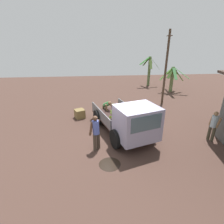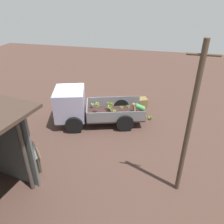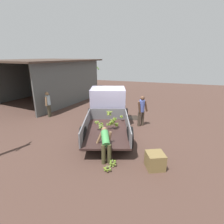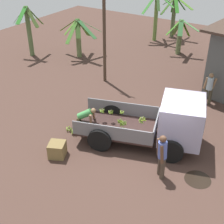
{
  "view_description": "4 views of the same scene",
  "coord_description": "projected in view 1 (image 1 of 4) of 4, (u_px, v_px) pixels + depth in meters",
  "views": [
    {
      "loc": [
        7.77,
        -1.29,
        4.9
      ],
      "look_at": [
        -0.57,
        -0.49,
        1.42
      ],
      "focal_mm": 28.0,
      "sensor_mm": 36.0,
      "label": 1
    },
    {
      "loc": [
        -4.3,
        10.48,
        6.71
      ],
      "look_at": [
        -1.89,
        0.53,
        1.0
      ],
      "focal_mm": 35.0,
      "sensor_mm": 36.0,
      "label": 2
    },
    {
      "loc": [
        -8.73,
        -2.6,
        3.82
      ],
      "look_at": [
        -1.39,
        -0.26,
        1.32
      ],
      "focal_mm": 28.0,
      "sensor_mm": 36.0,
      "label": 3
    },
    {
      "loc": [
        3.56,
        -9.22,
        7.69
      ],
      "look_at": [
        -1.84,
        -0.68,
        1.51
      ],
      "focal_mm": 50.0,
      "sensor_mm": 36.0,
      "label": 4
    }
  ],
  "objects": [
    {
      "name": "ground",
      "position": [
        122.0,
        141.0,
        9.14
      ],
      "size": [
        36.0,
        36.0,
        0.0
      ],
      "primitive_type": "plane",
      "color": "#4A332B"
    },
    {
      "name": "mud_patch_0",
      "position": [
        110.0,
        164.0,
        7.42
      ],
      "size": [
        0.93,
        0.93,
        0.01
      ],
      "primitive_type": "cylinder",
      "color": "black",
      "rests_on": "ground"
    },
    {
      "name": "cargo_truck",
      "position": [
        132.0,
        122.0,
        8.73
      ],
      "size": [
        5.21,
        3.3,
        2.07
      ],
      "rotation": [
        0.0,
        0.0,
        0.31
      ],
      "color": "#34211E",
      "rests_on": "ground"
    },
    {
      "name": "utility_pole",
      "position": [
        166.0,
        68.0,
        13.3
      ],
      "size": [
        0.91,
        0.17,
        5.62
      ],
      "color": "#483729",
      "rests_on": "ground"
    },
    {
      "name": "banana_palm_0",
      "position": [
        149.0,
        71.0,
        19.63
      ],
      "size": [
        2.15,
        2.35,
        3.21
      ],
      "color": "#566C40",
      "rests_on": "ground"
    },
    {
      "name": "banana_palm_6",
      "position": [
        172.0,
        78.0,
        17.26
      ],
      "size": [
        3.2,
        2.64,
        2.5
      ],
      "color": "#637443",
      "rests_on": "ground"
    },
    {
      "name": "person_foreground_visitor",
      "position": [
        96.0,
        131.0,
        8.11
      ],
      "size": [
        0.54,
        0.59,
        1.74
      ],
      "rotation": [
        0.0,
        0.0,
        3.93
      ],
      "color": "#463A2E",
      "rests_on": "ground"
    },
    {
      "name": "person_worker_loading",
      "position": [
        107.0,
        106.0,
        11.79
      ],
      "size": [
        0.81,
        0.8,
        1.2
      ],
      "rotation": [
        0.0,
        0.0,
        0.47
      ],
      "color": "#454126",
      "rests_on": "ground"
    },
    {
      "name": "person_bystander_near_shed",
      "position": [
        213.0,
        125.0,
        8.87
      ],
      "size": [
        0.59,
        0.4,
        1.63
      ],
      "rotation": [
        0.0,
        0.0,
        1.9
      ],
      "color": "#403C2C",
      "rests_on": "ground"
    },
    {
      "name": "banana_bunch_on_ground_0",
      "position": [
        102.0,
        111.0,
        12.6
      ],
      "size": [
        0.29,
        0.29,
        0.2
      ],
      "color": "brown",
      "rests_on": "ground"
    },
    {
      "name": "banana_bunch_on_ground_1",
      "position": [
        101.0,
        113.0,
        12.27
      ],
      "size": [
        0.28,
        0.28,
        0.21
      ],
      "color": "#4C4531",
      "rests_on": "ground"
    },
    {
      "name": "wooden_crate_0",
      "position": [
        80.0,
        114.0,
        11.76
      ],
      "size": [
        0.8,
        0.8,
        0.58
      ],
      "primitive_type": "cube",
      "rotation": [
        0.0,
        0.0,
        3.57
      ],
      "color": "olive",
      "rests_on": "ground"
    }
  ]
}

